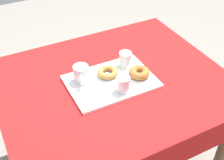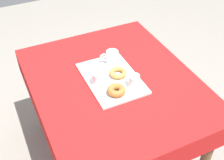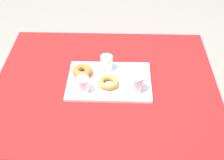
# 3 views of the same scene
# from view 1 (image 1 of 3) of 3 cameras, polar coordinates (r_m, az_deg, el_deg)

# --- Properties ---
(dining_table) EXTENTS (1.23, 1.02, 0.76)m
(dining_table) POSITION_cam_1_polar(r_m,az_deg,el_deg) (1.69, 0.19, -2.88)
(dining_table) COLOR red
(dining_table) RESTS_ON ground
(serving_tray) EXTENTS (0.46, 0.32, 0.02)m
(serving_tray) POSITION_cam_1_polar(r_m,az_deg,el_deg) (1.61, -0.21, -0.28)
(serving_tray) COLOR white
(serving_tray) RESTS_ON dining_table
(tea_mug_left) EXTENTS (0.08, 0.12, 0.09)m
(tea_mug_left) POSITION_cam_1_polar(r_m,az_deg,el_deg) (1.58, -5.87, 1.09)
(tea_mug_left) COLOR white
(tea_mug_left) RESTS_ON serving_tray
(water_glass_near) EXTENTS (0.07, 0.07, 0.08)m
(water_glass_near) POSITION_cam_1_polar(r_m,az_deg,el_deg) (1.51, 2.02, -0.92)
(water_glass_near) COLOR white
(water_glass_near) RESTS_ON serving_tray
(water_glass_far) EXTENTS (0.07, 0.07, 0.08)m
(water_glass_far) POSITION_cam_1_polar(r_m,az_deg,el_deg) (1.69, 2.54, 3.92)
(water_glass_far) COLOR white
(water_glass_far) RESTS_ON serving_tray
(donut_plate_left) EXTENTS (0.12, 0.12, 0.01)m
(donut_plate_left) POSITION_cam_1_polar(r_m,az_deg,el_deg) (1.63, -0.83, 0.94)
(donut_plate_left) COLOR silver
(donut_plate_left) RESTS_ON serving_tray
(sugar_donut_left) EXTENTS (0.11, 0.11, 0.03)m
(sugar_donut_left) POSITION_cam_1_polar(r_m,az_deg,el_deg) (1.62, -0.83, 1.49)
(sugar_donut_left) COLOR #BC7F3D
(sugar_donut_left) RESTS_ON donut_plate_left
(donut_plate_right) EXTENTS (0.12, 0.12, 0.01)m
(donut_plate_right) POSITION_cam_1_polar(r_m,az_deg,el_deg) (1.63, 5.14, 0.78)
(donut_plate_right) COLOR silver
(donut_plate_right) RESTS_ON serving_tray
(sugar_donut_right) EXTENTS (0.11, 0.11, 0.04)m
(sugar_donut_right) POSITION_cam_1_polar(r_m,az_deg,el_deg) (1.62, 5.19, 1.45)
(sugar_donut_right) COLOR #A3662D
(sugar_donut_right) RESTS_ON donut_plate_right
(teaspoon_near) EXTENTS (0.10, 0.10, 0.01)m
(teaspoon_near) POSITION_cam_1_polar(r_m,az_deg,el_deg) (1.50, -3.21, -3.22)
(teaspoon_near) COLOR silver
(teaspoon_near) RESTS_ON serving_tray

